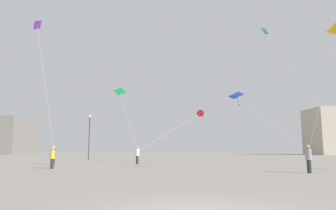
{
  "coord_description": "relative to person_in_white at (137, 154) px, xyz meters",
  "views": [
    {
      "loc": [
        -0.92,
        -7.13,
        1.43
      ],
      "look_at": [
        0.0,
        20.25,
        5.41
      ],
      "focal_mm": 32.95,
      "sensor_mm": 36.0,
      "label": 1
    }
  ],
  "objects": [
    {
      "name": "kite_cobalt_delta",
      "position": [
        7.74,
        -10.37,
        4.23
      ],
      "size": [
        4.27,
        3.14,
        4.28
      ],
      "color": "blue"
    },
    {
      "name": "person_in_yellow",
      "position": [
        -5.92,
        -7.96,
        -0.09
      ],
      "size": [
        0.36,
        0.36,
        1.63
      ],
      "rotation": [
        0.0,
        0.0,
        1.87
      ],
      "color": "#2D2D33",
      "rests_on": "ground_plane"
    },
    {
      "name": "kite_cyan_delta",
      "position": [
        12.49,
        -4.17,
        11.36
      ],
      "size": [
        4.16,
        6.39,
        11.69
      ],
      "color": "#1EB2C6"
    },
    {
      "name": "person_in_white",
      "position": [
        0.0,
        0.0,
        0.0
      ],
      "size": [
        0.39,
        0.39,
        1.79
      ],
      "rotation": [
        0.0,
        0.0,
        4.14
      ],
      "color": "#2D2D33",
      "rests_on": "ground_plane"
    },
    {
      "name": "kite_violet_delta",
      "position": [
        -11.78,
        2.11,
        14.35
      ],
      "size": [
        4.3,
        4.51,
        14.75
      ],
      "color": "purple"
    },
    {
      "name": "kite_emerald_delta",
      "position": [
        -2.79,
        6.94,
        7.68
      ],
      "size": [
        3.51,
        7.65,
        7.9
      ],
      "color": "green"
    },
    {
      "name": "person_in_grey",
      "position": [
        11.4,
        -12.94,
        -0.02
      ],
      "size": [
        0.38,
        0.38,
        1.75
      ],
      "rotation": [
        0.0,
        0.0,
        1.98
      ],
      "color": "#2D2D33",
      "rests_on": "ground_plane"
    },
    {
      "name": "kite_crimson_diamond",
      "position": [
        7.08,
        4.48,
        4.73
      ],
      "size": [
        7.64,
        4.86,
        4.89
      ],
      "color": "red"
    },
    {
      "name": "lamppost_east",
      "position": [
        -7.4,
        11.1,
        3.06
      ],
      "size": [
        0.36,
        0.36,
        6.21
      ],
      "color": "#2D2D30",
      "rests_on": "ground_plane"
    },
    {
      "name": "person_in_blue",
      "position": [
        -7.96,
        -1.52,
        0.03
      ],
      "size": [
        0.4,
        0.4,
        1.84
      ],
      "rotation": [
        0.0,
        0.0,
        5.31
      ],
      "color": "#2D2D33",
      "rests_on": "ground_plane"
    }
  ]
}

